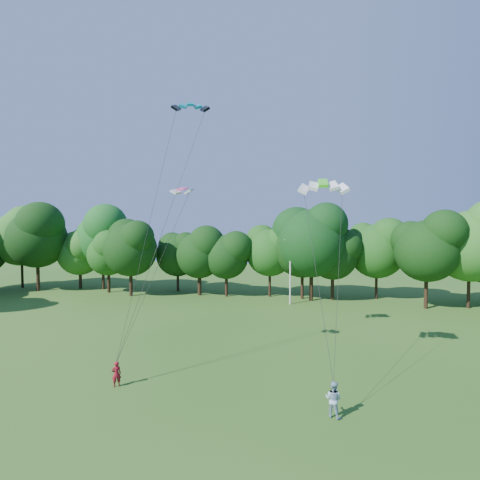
# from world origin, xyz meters

# --- Properties ---
(ground) EXTENTS (160.00, 160.00, 0.00)m
(ground) POSITION_xyz_m (0.00, 0.00, 0.00)
(ground) COLOR #265517
(ground) RESTS_ON ground
(utility_pole) EXTENTS (1.61, 0.62, 8.40)m
(utility_pole) POSITION_xyz_m (1.56, 32.33, 4.31)
(utility_pole) COLOR beige
(utility_pole) RESTS_ON ground
(kite_flyer_left) EXTENTS (0.69, 0.66, 1.59)m
(kite_flyer_left) POSITION_xyz_m (-7.36, 5.80, 0.79)
(kite_flyer_left) COLOR maroon
(kite_flyer_left) RESTS_ON ground
(kite_flyer_right) EXTENTS (1.14, 1.04, 1.89)m
(kite_flyer_right) POSITION_xyz_m (5.74, 4.75, 0.94)
(kite_flyer_right) COLOR #95B3CF
(kite_flyer_right) RESTS_ON ground
(kite_teal) EXTENTS (2.80, 1.89, 0.62)m
(kite_teal) POSITION_xyz_m (-4.23, 11.08, 18.84)
(kite_teal) COLOR #047293
(kite_teal) RESTS_ON ground
(kite_green) EXTENTS (3.16, 1.53, 0.73)m
(kite_green) POSITION_xyz_m (5.19, 10.11, 12.82)
(kite_green) COLOR #43DD21
(kite_green) RESTS_ON ground
(kite_pink) EXTENTS (1.63, 0.93, 0.28)m
(kite_pink) POSITION_xyz_m (-4.30, 9.47, 12.57)
(kite_pink) COLOR #FF4694
(kite_pink) RESTS_ON ground
(tree_back_west) EXTENTS (8.95, 8.95, 13.02)m
(tree_back_west) POSITION_xyz_m (-27.87, 37.56, 8.13)
(tree_back_west) COLOR #311A13
(tree_back_west) RESTS_ON ground
(tree_back_center) EXTENTS (9.92, 9.92, 14.43)m
(tree_back_center) POSITION_xyz_m (4.15, 35.15, 9.01)
(tree_back_center) COLOR black
(tree_back_center) RESTS_ON ground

